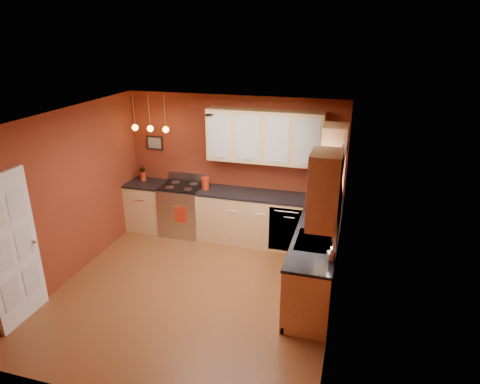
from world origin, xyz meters
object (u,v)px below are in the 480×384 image
(gas_range, at_px, (183,209))
(sink, at_px, (315,242))
(red_canister, at_px, (205,183))
(coffee_maker, at_px, (323,193))
(soap_pump, at_px, (331,254))

(gas_range, relative_size, sink, 1.59)
(red_canister, xyz_separation_m, coffee_maker, (2.10, 0.09, 0.00))
(red_canister, relative_size, coffee_maker, 0.91)
(gas_range, xyz_separation_m, soap_pump, (2.87, -2.01, 0.56))
(sink, relative_size, red_canister, 3.20)
(sink, bearing_deg, coffee_maker, 91.99)
(gas_range, bearing_deg, red_canister, -1.96)
(soap_pump, bearing_deg, red_canister, 140.23)
(sink, distance_m, coffee_maker, 1.58)
(sink, distance_m, soap_pump, 0.58)
(red_canister, distance_m, soap_pump, 3.12)
(gas_range, height_order, sink, sink)
(gas_range, bearing_deg, soap_pump, -35.05)
(red_canister, bearing_deg, sink, -34.60)
(red_canister, distance_m, coffee_maker, 2.10)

